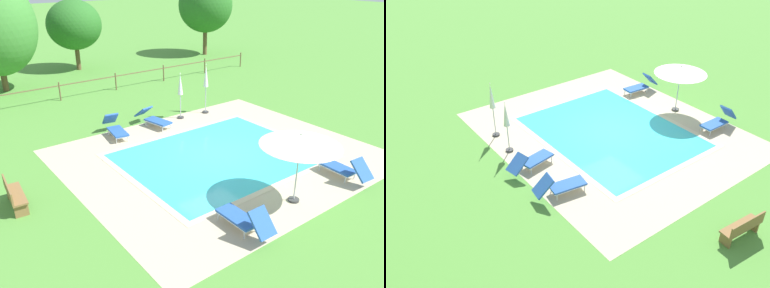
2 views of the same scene
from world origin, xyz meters
TOP-DOWN VIEW (x-y plane):
  - ground_plane at (0.00, 0.00)m, footprint 160.00×160.00m
  - pool_deck_paving at (0.00, 0.00)m, footprint 11.49×9.88m
  - swimming_pool_water at (0.00, 0.00)m, footprint 7.28×5.68m
  - pool_coping_rim at (0.00, 0.00)m, footprint 7.76×6.16m
  - sun_lounger_north_near_steps at (-0.32, 4.33)m, footprint 0.97×2.07m
  - sun_lounger_north_mid at (-2.31, 4.32)m, footprint 0.89×2.00m
  - sun_lounger_north_far at (2.26, -4.03)m, footprint 0.73×1.95m
  - sun_lounger_north_end at (-2.68, -4.12)m, footprint 0.62×1.90m
  - patio_umbrella_open_foreground at (-0.32, -3.96)m, footprint 2.47×2.47m
  - patio_umbrella_closed_row_west at (2.79, 4.30)m, footprint 0.32×0.32m
  - patio_umbrella_closed_row_mid_west at (1.31, 4.43)m, footprint 0.32×0.32m
  - wooden_bench_lawn_side at (-7.46, 1.05)m, footprint 0.57×1.53m
  - perimeter_fence at (1.12, 10.85)m, footprint 20.89×0.08m
  - tree_far_west at (12.30, 16.06)m, footprint 4.44×4.44m
  - tree_east_mid at (1.45, 17.31)m, footprint 3.81×3.81m

SIDE VIEW (x-z plane):
  - ground_plane at x=0.00m, z-range 0.00..0.00m
  - pool_deck_paving at x=0.00m, z-range 0.00..0.01m
  - swimming_pool_water at x=0.00m, z-range 0.00..0.01m
  - pool_coping_rim at x=0.00m, z-range 0.01..0.01m
  - sun_lounger_north_near_steps at x=-0.32m, z-range -0.05..0.80m
  - sun_lounger_north_mid at x=-2.31m, z-range -0.08..0.84m
  - sun_lounger_north_far at x=2.26m, z-range -0.08..0.86m
  - sun_lounger_north_end at x=-2.68m, z-range -0.09..0.87m
  - wooden_bench_lawn_side at x=-7.46m, z-range 0.03..0.90m
  - perimeter_fence at x=1.12m, z-range 0.17..1.22m
  - patio_umbrella_closed_row_mid_west at x=1.31m, z-range 0.37..2.65m
  - patio_umbrella_closed_row_west at x=2.79m, z-range 0.43..2.96m
  - patio_umbrella_open_foreground at x=-0.32m, z-range 0.94..3.28m
  - tree_east_mid at x=1.45m, z-range 0.72..5.61m
  - tree_far_west at x=12.30m, z-range 0.92..7.10m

